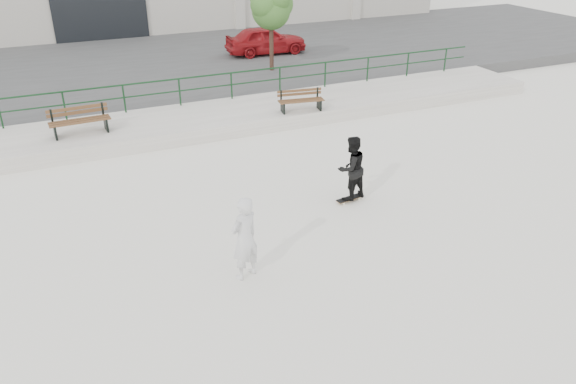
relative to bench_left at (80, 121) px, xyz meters
name	(u,v)px	position (x,y,z in m)	size (l,w,h in m)	color
ground	(264,281)	(2.67, -9.25, -0.93)	(120.00, 120.00, 0.00)	white
ledge	(163,127)	(2.67, 0.25, -0.68)	(30.00, 3.00, 0.50)	#AFA9A0
parking_strip	(122,69)	(2.67, 8.75, -0.68)	(60.00, 14.00, 0.50)	#3E3E3E
railing	(152,89)	(2.67, 1.55, 0.31)	(28.00, 0.06, 1.03)	#153B1D
bench_left	(80,121)	(0.00, 0.00, 0.00)	(1.91, 0.64, 0.87)	brown
bench_right	(301,100)	(7.48, -0.79, -0.06)	(1.69, 0.71, 0.75)	brown
tree	(271,5)	(8.72, 4.90, 2.37)	(2.10, 1.87, 3.73)	#412920
red_car	(266,40)	(9.65, 7.94, 0.25)	(1.60, 3.98, 1.36)	maroon
skateboard	(350,198)	(6.12, -6.82, -0.86)	(0.80, 0.32, 0.09)	black
standing_skater	(351,168)	(6.12, -6.82, 0.04)	(0.85, 0.66, 1.75)	black
seated_skater	(244,238)	(2.38, -8.94, 0.01)	(0.69, 0.45, 1.89)	silver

